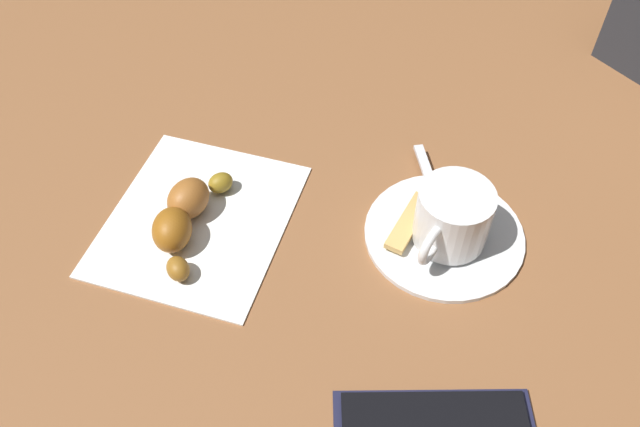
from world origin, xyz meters
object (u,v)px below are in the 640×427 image
Objects in this scene: napkin at (199,219)px; croissant at (183,215)px; sugar_packet at (409,222)px; teaspoon at (444,219)px; saucer at (444,233)px; espresso_cup at (452,217)px.

napkin is 0.02m from croissant.
croissant is (0.19, 0.06, 0.01)m from sugar_packet.
teaspoon reaches higher than napkin.
sugar_packet is (0.03, 0.00, 0.01)m from saucer.
sugar_packet is 0.20m from croissant.
teaspoon reaches higher than sugar_packet.
sugar_packet is at bearing 6.05° from saucer.
saucer is 0.23m from croissant.
napkin is (0.21, 0.05, -0.01)m from teaspoon.
saucer is 1.62× the size of espresso_cup.
saucer reaches higher than napkin.
saucer is at bearing -165.13° from croissant.
sugar_packet is 0.53× the size of croissant.
espresso_cup is at bearing 109.94° from teaspoon.
napkin is at bearing 14.49° from teaspoon.
sugar_packet is at bearing -163.70° from croissant.
espresso_cup is 1.27× the size of sugar_packet.
saucer is 0.03m from sugar_packet.
napkin is at bearing -64.99° from sugar_packet.
sugar_packet is (0.03, 0.01, 0.00)m from teaspoon.
napkin is at bearing 10.00° from espresso_cup.
espresso_cup is at bearing 95.54° from sugar_packet.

